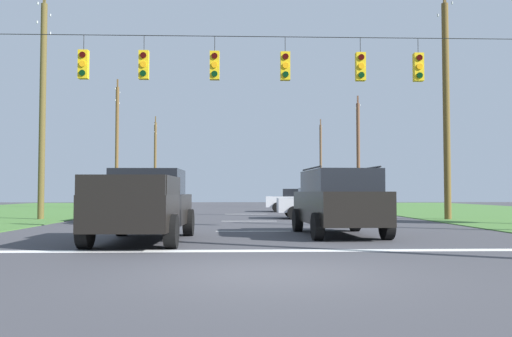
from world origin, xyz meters
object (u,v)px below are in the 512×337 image
(utility_pole_far_left, at_px, (43,105))
(utility_pole_distant_right, at_px, (117,144))
(pickup_truck, at_px, (144,205))
(utility_pole_mid_right, at_px, (446,108))
(overhead_signal_span, at_px, (258,108))
(utility_pole_near_left, at_px, (321,162))
(suv_black, at_px, (338,200))
(distant_car_crossing_white, at_px, (299,200))
(utility_pole_far_right, at_px, (358,153))
(distant_car_oncoming, at_px, (124,204))
(utility_pole_distant_left, at_px, (155,160))
(distant_car_far_parked, at_px, (321,203))

(utility_pole_far_left, distance_m, utility_pole_distant_right, 17.38)
(pickup_truck, xyz_separation_m, utility_pole_mid_right, (12.50, 10.68, 4.39))
(overhead_signal_span, bearing_deg, utility_pole_near_left, 78.50)
(suv_black, bearing_deg, distant_car_crossing_white, 87.05)
(utility_pole_near_left, xyz_separation_m, utility_pole_distant_right, (-19.32, -18.49, 0.46))
(suv_black, relative_size, utility_pole_far_right, 0.53)
(suv_black, xyz_separation_m, utility_pole_mid_right, (6.93, 8.97, 4.29))
(distant_car_oncoming, distance_m, utility_pole_far_left, 6.62)
(utility_pole_distant_right, xyz_separation_m, utility_pole_distant_left, (0.29, 18.20, -0.28))
(distant_car_far_parked, distance_m, utility_pole_distant_left, 37.80)
(distant_car_crossing_white, distance_m, distant_car_far_parked, 9.10)
(distant_car_crossing_white, bearing_deg, utility_pole_far_left, -144.40)
(overhead_signal_span, bearing_deg, utility_pole_distant_left, 102.95)
(pickup_truck, height_order, utility_pole_distant_left, utility_pole_distant_left)
(distant_car_oncoming, xyz_separation_m, utility_pole_far_left, (-4.29, 1.79, 4.71))
(pickup_truck, xyz_separation_m, distant_car_oncoming, (-2.57, 9.63, -0.18))
(pickup_truck, distance_m, utility_pole_far_right, 31.51)
(pickup_truck, distance_m, utility_pole_near_left, 48.95)
(utility_pole_far_right, xyz_separation_m, utility_pole_near_left, (-0.19, 18.48, 0.30))
(utility_pole_mid_right, xyz_separation_m, utility_pole_distant_left, (-19.39, 36.31, -0.43))
(pickup_truck, bearing_deg, utility_pole_near_left, 75.59)
(distant_car_far_parked, bearing_deg, utility_pole_mid_right, -12.08)
(overhead_signal_span, distance_m, suv_black, 4.17)
(distant_car_crossing_white, xyz_separation_m, utility_pole_distant_right, (-13.75, 7.76, 4.41))
(utility_pole_far_left, xyz_separation_m, utility_pole_distant_left, (-0.03, 35.57, -0.58))
(utility_pole_mid_right, height_order, utility_pole_near_left, utility_pole_mid_right)
(distant_car_oncoming, bearing_deg, utility_pole_distant_right, 103.52)
(distant_car_crossing_white, xyz_separation_m, distant_car_far_parked, (0.07, -9.10, 0.00))
(suv_black, height_order, distant_car_oncoming, suv_black)
(pickup_truck, height_order, utility_pole_far_right, utility_pole_far_right)
(distant_car_crossing_white, relative_size, utility_pole_far_right, 0.48)
(distant_car_crossing_white, xyz_separation_m, utility_pole_near_left, (5.58, 26.24, 3.96))
(pickup_truck, distance_m, distant_car_crossing_white, 22.03)
(suv_black, bearing_deg, utility_pole_distant_right, 115.22)
(utility_pole_distant_right, bearing_deg, distant_car_oncoming, -76.48)
(utility_pole_far_right, distance_m, utility_pole_distant_left, 26.47)
(utility_pole_mid_right, bearing_deg, utility_pole_distant_left, 118.10)
(distant_car_crossing_white, bearing_deg, utility_pole_distant_left, 117.40)
(distant_car_oncoming, bearing_deg, utility_pole_distant_left, 96.59)
(overhead_signal_span, distance_m, distant_car_crossing_white, 18.44)
(overhead_signal_span, height_order, distant_car_crossing_white, overhead_signal_span)
(utility_pole_near_left, bearing_deg, utility_pole_distant_left, -179.13)
(utility_pole_distant_left, bearing_deg, distant_car_oncoming, -83.41)
(utility_pole_mid_right, distance_m, utility_pole_near_left, 36.60)
(distant_car_crossing_white, bearing_deg, utility_pole_distant_right, 150.56)
(utility_pole_mid_right, xyz_separation_m, utility_pole_far_left, (-19.36, 0.74, 0.15))
(distant_car_far_parked, bearing_deg, distant_car_oncoming, -165.93)
(distant_car_oncoming, bearing_deg, distant_car_far_parked, 14.07)
(utility_pole_mid_right, bearing_deg, utility_pole_far_left, 177.82)
(overhead_signal_span, relative_size, utility_pole_near_left, 1.90)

